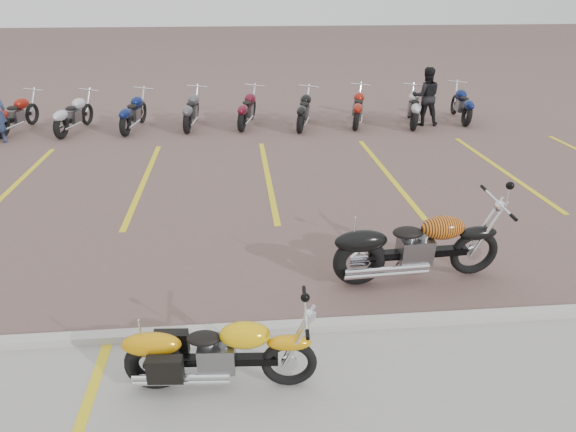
% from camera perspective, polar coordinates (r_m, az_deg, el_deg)
% --- Properties ---
extents(ground, '(100.00, 100.00, 0.00)m').
position_cam_1_polar(ground, '(8.81, -0.40, -4.31)').
color(ground, brown).
rests_on(ground, ground).
extents(curb, '(60.00, 0.18, 0.12)m').
position_cam_1_polar(curb, '(7.06, 1.09, -11.23)').
color(curb, '#ADAAA3').
rests_on(curb, ground).
extents(parking_stripes, '(38.00, 5.50, 0.01)m').
position_cam_1_polar(parking_stripes, '(12.50, -2.07, 4.02)').
color(parking_stripes, gold).
rests_on(parking_stripes, ground).
extents(yellow_cruiser, '(2.02, 0.34, 0.83)m').
position_cam_1_polar(yellow_cruiser, '(6.07, -7.30, -13.77)').
color(yellow_cruiser, black).
rests_on(yellow_cruiser, ground).
extents(flame_cruiser, '(2.46, 0.40, 1.01)m').
position_cam_1_polar(flame_cruiser, '(8.18, 12.54, -3.20)').
color(flame_cruiser, black).
rests_on(flame_cruiser, ground).
extents(person_b, '(0.92, 0.76, 1.71)m').
position_cam_1_polar(person_b, '(17.53, 13.85, 11.72)').
color(person_b, black).
rests_on(person_b, ground).
extents(bg_bike_row, '(15.85, 2.08, 1.10)m').
position_cam_1_polar(bg_bike_row, '(16.94, -7.08, 10.77)').
color(bg_bike_row, black).
rests_on(bg_bike_row, ground).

